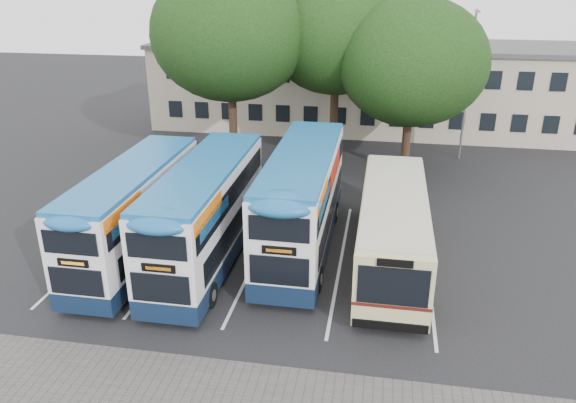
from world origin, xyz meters
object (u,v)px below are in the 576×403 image
(bus_single, at_px, (393,224))
(tree_right, at_px, (413,62))
(tree_left, at_px, (230,34))
(lamp_post, at_px, (469,78))
(bus_dd_mid, at_px, (207,210))
(bus_dd_left, at_px, (135,209))
(tree_mid, at_px, (337,34))
(bus_dd_right, at_px, (302,197))

(bus_single, bearing_deg, tree_right, 86.36)
(tree_left, bearing_deg, bus_single, -49.28)
(tree_left, relative_size, bus_single, 1.13)
(lamp_post, xyz_separation_m, bus_dd_mid, (-11.61, -15.87, -2.81))
(bus_dd_left, relative_size, bus_dd_mid, 0.96)
(tree_mid, bearing_deg, bus_dd_mid, -103.80)
(bus_dd_right, xyz_separation_m, bus_single, (3.79, -0.73, -0.63))
(tree_left, height_order, bus_dd_mid, tree_left)
(bus_dd_mid, distance_m, bus_dd_right, 4.04)
(tree_left, distance_m, bus_dd_right, 13.08)
(bus_dd_mid, distance_m, bus_single, 7.47)
(bus_dd_left, bearing_deg, bus_single, 7.30)
(tree_mid, bearing_deg, bus_dd_left, -113.80)
(bus_dd_mid, relative_size, bus_single, 0.97)
(lamp_post, height_order, bus_dd_mid, lamp_post)
(tree_mid, xyz_separation_m, tree_right, (4.46, -2.26, -1.23))
(bus_dd_left, height_order, bus_dd_mid, bus_dd_mid)
(tree_mid, height_order, bus_dd_left, tree_mid)
(tree_right, relative_size, bus_dd_mid, 1.00)
(bus_dd_mid, bearing_deg, bus_dd_right, 27.62)
(tree_mid, xyz_separation_m, bus_dd_left, (-6.59, -14.95, -5.48))
(bus_dd_left, bearing_deg, bus_dd_right, 17.46)
(lamp_post, relative_size, tree_left, 0.78)
(tree_mid, bearing_deg, tree_left, -156.83)
(tree_mid, relative_size, bus_dd_right, 1.09)
(tree_left, relative_size, bus_dd_mid, 1.17)
(bus_dd_mid, xyz_separation_m, bus_single, (7.37, 1.14, -0.54))
(bus_single, bearing_deg, tree_left, 130.72)
(lamp_post, height_order, bus_dd_left, lamp_post)
(bus_dd_mid, height_order, bus_dd_right, bus_dd_right)
(tree_right, bearing_deg, bus_dd_left, -131.06)
(tree_mid, height_order, bus_dd_mid, tree_mid)
(tree_right, bearing_deg, bus_dd_right, -112.99)
(bus_dd_left, bearing_deg, tree_right, 48.94)
(tree_right, bearing_deg, bus_single, -93.64)
(tree_right, relative_size, bus_single, 0.97)
(tree_right, height_order, bus_dd_right, tree_right)
(bus_dd_mid, bearing_deg, bus_single, 8.77)
(bus_single, bearing_deg, tree_mid, 105.34)
(lamp_post, xyz_separation_m, tree_right, (-3.52, -3.37, 1.34))
(tree_left, xyz_separation_m, bus_dd_left, (-0.75, -12.45, -5.63))
(tree_right, distance_m, bus_single, 12.32)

